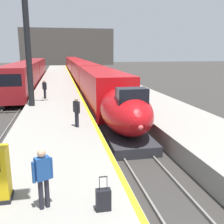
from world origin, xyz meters
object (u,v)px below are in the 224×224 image
passenger_near_edge (43,174)px  regional_train_adjacent (30,72)px  station_column_mid (26,26)px  passenger_far_waiting (45,88)px  passenger_mid_platform (77,110)px  rolling_suitcase (103,200)px  highspeed_train_main (80,70)px

passenger_near_edge → regional_train_adjacent: bearing=96.2°
station_column_mid → regional_train_adjacent: bearing=95.9°
passenger_near_edge → passenger_far_waiting: 17.46m
passenger_mid_platform → rolling_suitcase: passenger_mid_platform is taller
passenger_near_edge → passenger_mid_platform: same height
station_column_mid → passenger_near_edge: bearing=-83.4°
passenger_far_waiting → rolling_suitcase: passenger_far_waiting is taller
station_column_mid → passenger_far_waiting: bearing=74.5°
station_column_mid → passenger_near_edge: station_column_mid is taller
highspeed_train_main → passenger_mid_platform: highspeed_train_main is taller
regional_train_adjacent → rolling_suitcase: 36.46m
highspeed_train_main → passenger_far_waiting: size_ratio=44.21×
station_column_mid → rolling_suitcase: station_column_mid is taller
station_column_mid → passenger_far_waiting: (0.86, 3.10, -5.00)m
station_column_mid → passenger_near_edge: 15.28m
highspeed_train_main → passenger_near_edge: (-4.23, -41.38, 0.06)m
station_column_mid → passenger_near_edge: (1.67, -14.34, -5.00)m
regional_train_adjacent → passenger_far_waiting: regional_train_adjacent is taller
highspeed_train_main → passenger_near_edge: 41.60m
highspeed_train_main → passenger_far_waiting: highspeed_train_main is taller
regional_train_adjacent → passenger_mid_platform: size_ratio=21.66×
passenger_far_waiting → rolling_suitcase: 18.02m
highspeed_train_main → station_column_mid: station_column_mid is taller
regional_train_adjacent → highspeed_train_main: bearing=35.4°
highspeed_train_main → station_column_mid: size_ratio=7.43×
regional_train_adjacent → passenger_mid_platform: 28.44m
regional_train_adjacent → passenger_mid_platform: (5.27, -27.95, -0.09)m
station_column_mid → passenger_near_edge: size_ratio=5.95×
passenger_mid_platform → regional_train_adjacent: bearing=100.7°
passenger_mid_platform → rolling_suitcase: 8.13m
passenger_near_edge → passenger_far_waiting: same height
passenger_near_edge → rolling_suitcase: (1.55, -0.42, -0.69)m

